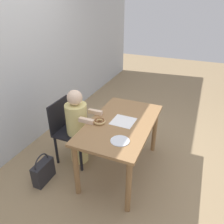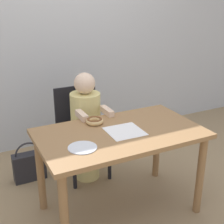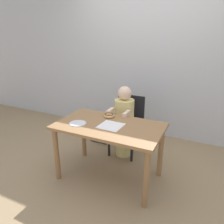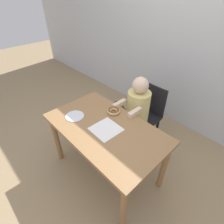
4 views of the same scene
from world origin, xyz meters
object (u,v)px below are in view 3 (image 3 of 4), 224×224
Objects in this scene: donut at (109,115)px; chair at (127,123)px; handbag at (100,133)px; child_figure at (124,122)px.

chair is at bearing 82.32° from donut.
donut is 0.35× the size of handbag.
child_figure is at bearing 79.70° from donut.
donut is at bearing -100.30° from child_figure.
chair is at bearing 90.00° from child_figure.
handbag is (-0.51, 0.20, -0.36)m from child_figure.
chair is 0.82× the size of child_figure.
handbag is (-0.44, 0.55, -0.58)m from donut.
child_figure reaches higher than donut.
donut is (-0.06, -0.35, 0.22)m from child_figure.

